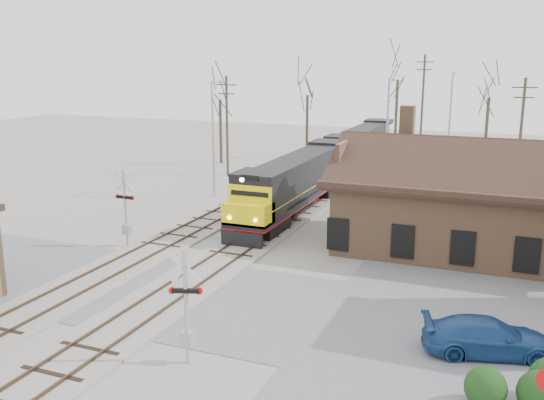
% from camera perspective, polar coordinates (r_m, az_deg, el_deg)
% --- Properties ---
extents(ground, '(140.00, 140.00, 0.00)m').
position_cam_1_polar(ground, '(28.61, -9.21, -8.74)').
color(ground, '#A19B91').
rests_on(ground, ground).
extents(road, '(60.00, 9.00, 0.03)m').
position_cam_1_polar(road, '(28.60, -9.22, -8.71)').
color(road, slate).
rests_on(road, ground).
extents(track_main, '(3.40, 90.00, 0.24)m').
position_cam_1_polar(track_main, '(41.45, 1.54, -1.51)').
color(track_main, '#A19B91').
rests_on(track_main, ground).
extents(track_siding, '(3.40, 90.00, 0.24)m').
position_cam_1_polar(track_siding, '(43.18, -4.06, -0.94)').
color(track_siding, '#A19B91').
rests_on(track_siding, ground).
extents(depot, '(15.20, 9.31, 7.90)m').
position_cam_1_polar(depot, '(35.57, 18.17, -0.78)').
color(depot, '#876246').
rests_on(depot, ground).
extents(locomotive_lead, '(2.73, 18.32, 4.06)m').
position_cam_1_polar(locomotive_lead, '(41.92, 2.05, 1.56)').
color(locomotive_lead, black).
rests_on(locomotive_lead, ground).
extents(locomotive_trailing, '(2.73, 18.32, 3.85)m').
position_cam_1_polar(locomotive_trailing, '(59.48, 8.24, 4.91)').
color(locomotive_trailing, black).
rests_on(locomotive_trailing, ground).
extents(crossbuck_near, '(1.16, 0.47, 4.23)m').
position_cam_1_polar(crossbuck_near, '(21.75, -8.07, -10.35)').
color(crossbuck_near, '#A5A8AD').
rests_on(crossbuck_near, ground).
extents(crossbuck_far, '(1.28, 0.34, 4.47)m').
position_cam_1_polar(crossbuck_far, '(35.55, -13.61, -1.05)').
color(crossbuck_far, '#A5A8AD').
rests_on(crossbuck_far, ground).
extents(parked_car, '(5.06, 3.13, 1.37)m').
position_cam_1_polar(parked_car, '(24.02, 19.68, -12.04)').
color(parked_car, navy).
rests_on(parked_car, ground).
extents(hedge_a, '(1.31, 1.31, 1.31)m').
position_cam_1_polar(hedge_a, '(20.75, 19.46, -16.30)').
color(hedge_a, black).
rests_on(hedge_a, ground).
extents(hedge_b, '(1.40, 1.40, 1.40)m').
position_cam_1_polar(hedge_b, '(20.93, 23.93, -16.30)').
color(hedge_b, black).
rests_on(hedge_b, ground).
extents(streetlight_a, '(0.25, 2.04, 8.92)m').
position_cam_1_polar(streetlight_a, '(47.04, -5.50, 6.32)').
color(streetlight_a, '#A5A8AD').
rests_on(streetlight_a, ground).
extents(streetlight_b, '(0.25, 2.04, 9.19)m').
position_cam_1_polar(streetlight_b, '(46.45, 10.81, 6.23)').
color(streetlight_b, '#A5A8AD').
rests_on(streetlight_b, ground).
extents(streetlight_c, '(0.25, 2.04, 9.40)m').
position_cam_1_polar(streetlight_c, '(57.26, 16.41, 7.32)').
color(streetlight_c, '#A5A8AD').
rests_on(streetlight_c, ground).
extents(utility_pole_a, '(2.00, 0.24, 9.04)m').
position_cam_1_polar(utility_pole_a, '(55.95, -4.26, 7.18)').
color(utility_pole_a, '#382D23').
rests_on(utility_pole_a, ground).
extents(utility_pole_b, '(2.00, 0.24, 10.98)m').
position_cam_1_polar(utility_pole_b, '(69.02, 13.97, 8.80)').
color(utility_pole_b, '#382D23').
rests_on(utility_pole_b, ground).
extents(utility_pole_c, '(2.00, 0.24, 9.08)m').
position_cam_1_polar(utility_pole_c, '(53.89, 22.38, 6.01)').
color(utility_pole_c, '#382D23').
rests_on(utility_pole_c, ground).
extents(tree_a, '(4.34, 4.34, 10.64)m').
position_cam_1_polar(tree_a, '(62.03, -4.93, 10.39)').
color(tree_a, '#382D23').
rests_on(tree_a, ground).
extents(tree_b, '(4.48, 4.48, 10.97)m').
position_cam_1_polar(tree_b, '(65.96, 3.36, 10.79)').
color(tree_b, '#382D23').
rests_on(tree_b, ground).
extents(tree_c, '(5.48, 5.48, 13.43)m').
position_cam_1_polar(tree_c, '(70.53, 11.81, 12.13)').
color(tree_c, '#382D23').
rests_on(tree_c, ground).
extents(tree_d, '(4.55, 4.55, 11.15)m').
position_cam_1_polar(tree_d, '(63.57, 19.82, 10.07)').
color(tree_d, '#382D23').
rests_on(tree_d, ground).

